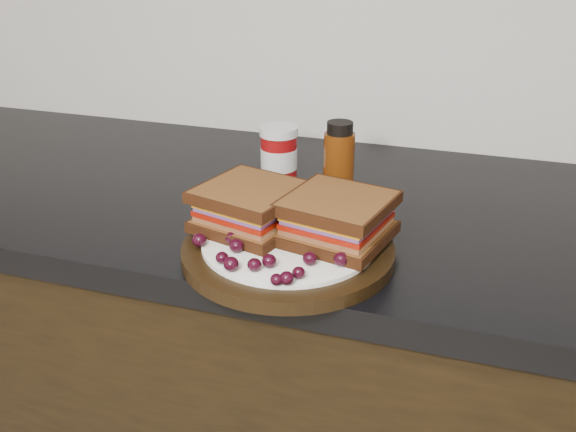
% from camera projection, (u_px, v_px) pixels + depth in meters
% --- Properties ---
extents(base_cabinets, '(3.96, 0.58, 0.86)m').
position_uv_depth(base_cabinets, '(288.00, 418.00, 1.24)').
color(base_cabinets, black).
rests_on(base_cabinets, ground_plane).
extents(countertop, '(3.98, 0.60, 0.04)m').
position_uv_depth(countertop, '(288.00, 206.00, 1.05)').
color(countertop, black).
rests_on(countertop, base_cabinets).
extents(plate, '(0.28, 0.28, 0.02)m').
position_uv_depth(plate, '(288.00, 251.00, 0.84)').
color(plate, black).
rests_on(plate, countertop).
extents(sandwich_left, '(0.16, 0.16, 0.06)m').
position_uv_depth(sandwich_left, '(251.00, 207.00, 0.87)').
color(sandwich_left, '#5E3218').
rests_on(sandwich_left, plate).
extents(sandwich_right, '(0.15, 0.15, 0.06)m').
position_uv_depth(sandwich_right, '(337.00, 218.00, 0.83)').
color(sandwich_right, '#5E3218').
rests_on(sandwich_right, plate).
extents(grape_0, '(0.02, 0.02, 0.02)m').
position_uv_depth(grape_0, '(199.00, 240.00, 0.82)').
color(grape_0, black).
rests_on(grape_0, plate).
extents(grape_1, '(0.02, 0.02, 0.02)m').
position_uv_depth(grape_1, '(236.00, 246.00, 0.81)').
color(grape_1, black).
rests_on(grape_1, plate).
extents(grape_2, '(0.02, 0.02, 0.02)m').
position_uv_depth(grape_2, '(222.00, 258.00, 0.78)').
color(grape_2, black).
rests_on(grape_2, plate).
extents(grape_3, '(0.02, 0.02, 0.02)m').
position_uv_depth(grape_3, '(231.00, 264.00, 0.76)').
color(grape_3, black).
rests_on(grape_3, plate).
extents(grape_4, '(0.02, 0.02, 0.02)m').
position_uv_depth(grape_4, '(254.00, 265.00, 0.76)').
color(grape_4, black).
rests_on(grape_4, plate).
extents(grape_5, '(0.02, 0.02, 0.02)m').
position_uv_depth(grape_5, '(269.00, 261.00, 0.77)').
color(grape_5, black).
rests_on(grape_5, plate).
extents(grape_6, '(0.02, 0.02, 0.01)m').
position_uv_depth(grape_6, '(277.00, 280.00, 0.73)').
color(grape_6, black).
rests_on(grape_6, plate).
extents(grape_7, '(0.02, 0.02, 0.02)m').
position_uv_depth(grape_7, '(287.00, 278.00, 0.74)').
color(grape_7, black).
rests_on(grape_7, plate).
extents(grape_8, '(0.02, 0.02, 0.01)m').
position_uv_depth(grape_8, '(299.00, 273.00, 0.75)').
color(grape_8, black).
rests_on(grape_8, plate).
extents(grape_9, '(0.02, 0.02, 0.02)m').
position_uv_depth(grape_9, '(310.00, 259.00, 0.78)').
color(grape_9, black).
rests_on(grape_9, plate).
extents(grape_10, '(0.02, 0.02, 0.02)m').
position_uv_depth(grape_10, '(341.00, 259.00, 0.78)').
color(grape_10, black).
rests_on(grape_10, plate).
extents(grape_11, '(0.02, 0.02, 0.02)m').
position_uv_depth(grape_11, '(334.00, 250.00, 0.80)').
color(grape_11, black).
rests_on(grape_11, plate).
extents(grape_12, '(0.02, 0.02, 0.02)m').
position_uv_depth(grape_12, '(357.00, 249.00, 0.80)').
color(grape_12, black).
rests_on(grape_12, plate).
extents(grape_13, '(0.02, 0.02, 0.02)m').
position_uv_depth(grape_13, '(365.00, 236.00, 0.83)').
color(grape_13, black).
rests_on(grape_13, plate).
extents(grape_14, '(0.02, 0.02, 0.01)m').
position_uv_depth(grape_14, '(351.00, 229.00, 0.85)').
color(grape_14, black).
rests_on(grape_14, plate).
extents(grape_15, '(0.02, 0.02, 0.02)m').
position_uv_depth(grape_15, '(333.00, 228.00, 0.86)').
color(grape_15, black).
rests_on(grape_15, plate).
extents(grape_16, '(0.02, 0.02, 0.02)m').
position_uv_depth(grape_16, '(262.00, 213.00, 0.90)').
color(grape_16, black).
rests_on(grape_16, plate).
extents(grape_17, '(0.02, 0.02, 0.02)m').
position_uv_depth(grape_17, '(251.00, 220.00, 0.88)').
color(grape_17, black).
rests_on(grape_17, plate).
extents(grape_18, '(0.02, 0.02, 0.02)m').
position_uv_depth(grape_18, '(226.00, 223.00, 0.87)').
color(grape_18, black).
rests_on(grape_18, plate).
extents(grape_19, '(0.02, 0.02, 0.02)m').
position_uv_depth(grape_19, '(223.00, 224.00, 0.86)').
color(grape_19, black).
rests_on(grape_19, plate).
extents(grape_20, '(0.02, 0.02, 0.02)m').
position_uv_depth(grape_20, '(232.00, 238.00, 0.83)').
color(grape_20, black).
rests_on(grape_20, plate).
extents(grape_21, '(0.02, 0.02, 0.02)m').
position_uv_depth(grape_21, '(263.00, 221.00, 0.87)').
color(grape_21, black).
rests_on(grape_21, plate).
extents(grape_22, '(0.02, 0.02, 0.02)m').
position_uv_depth(grape_22, '(255.00, 227.00, 0.86)').
color(grape_22, black).
rests_on(grape_22, plate).
extents(grape_23, '(0.02, 0.02, 0.02)m').
position_uv_depth(grape_23, '(232.00, 222.00, 0.87)').
color(grape_23, black).
rests_on(grape_23, plate).
extents(condiment_jar, '(0.08, 0.08, 0.09)m').
position_uv_depth(condiment_jar, '(279.00, 154.00, 1.08)').
color(condiment_jar, maroon).
rests_on(condiment_jar, countertop).
extents(oil_bottle, '(0.06, 0.06, 0.13)m').
position_uv_depth(oil_bottle, '(339.00, 164.00, 0.98)').
color(oil_bottle, '#552508').
rests_on(oil_bottle, countertop).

